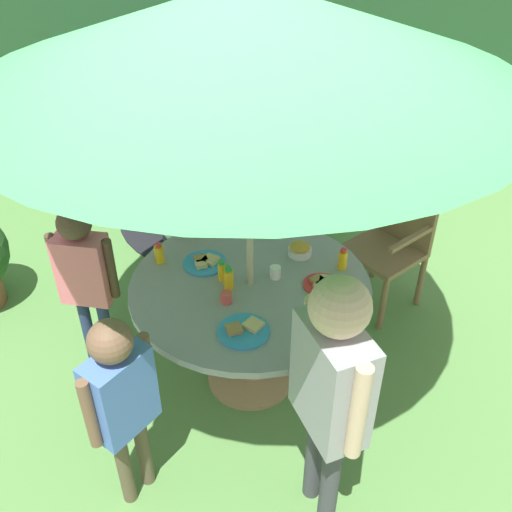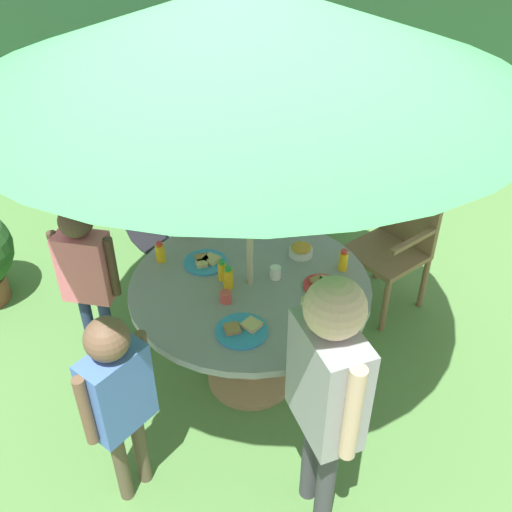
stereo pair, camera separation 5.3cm
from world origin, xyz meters
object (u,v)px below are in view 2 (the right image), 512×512
(wooden_chair, at_px, (397,236))
(plate_mid_left, at_px, (206,262))
(child_in_pink_shirt, at_px, (85,267))
(juice_bottle_near_left, at_px, (228,278))
(plate_center_back, at_px, (242,330))
(snack_bowl, at_px, (301,250))
(child_in_blue_shirt, at_px, (117,391))
(juice_bottle_center_front, at_px, (160,252))
(dome_tent, at_px, (225,118))
(garden_table, at_px, (250,302))
(cup_far, at_px, (275,273))
(child_in_white_shirt, at_px, (172,190))
(child_in_grey_shirt, at_px, (327,381))
(juice_bottle_far_right, at_px, (222,271))
(juice_bottle_far_left, at_px, (343,260))
(cup_near, at_px, (226,297))
(juice_bottle_mid_right, at_px, (200,225))
(patio_umbrella, at_px, (248,31))
(plate_near_right, at_px, (322,285))

(wooden_chair, distance_m, plate_mid_left, 1.36)
(child_in_pink_shirt, bearing_deg, juice_bottle_near_left, -3.94)
(plate_center_back, relative_size, juice_bottle_near_left, 1.95)
(child_in_pink_shirt, height_order, juice_bottle_near_left, child_in_pink_shirt)
(juice_bottle_near_left, bearing_deg, snack_bowl, 22.22)
(child_in_blue_shirt, xyz_separation_m, juice_bottle_near_left, (0.61, 0.56, 0.08))
(juice_bottle_center_front, bearing_deg, dome_tent, 66.50)
(garden_table, distance_m, juice_bottle_near_left, 0.23)
(dome_tent, height_order, cup_far, dome_tent)
(child_in_white_shirt, relative_size, plate_center_back, 5.39)
(dome_tent, bearing_deg, wooden_chair, -52.50)
(child_in_grey_shirt, relative_size, juice_bottle_far_right, 11.53)
(juice_bottle_center_front, bearing_deg, child_in_pink_shirt, 168.61)
(juice_bottle_near_left, height_order, juice_bottle_far_left, juice_bottle_near_left)
(child_in_white_shirt, bearing_deg, child_in_blue_shirt, -36.05)
(child_in_blue_shirt, relative_size, plate_mid_left, 4.61)
(juice_bottle_far_left, relative_size, cup_near, 2.15)
(child_in_blue_shirt, xyz_separation_m, cup_near, (0.57, 0.45, 0.05))
(dome_tent, height_order, plate_mid_left, dome_tent)
(child_in_blue_shirt, xyz_separation_m, cup_far, (0.87, 0.58, 0.06))
(juice_bottle_mid_right, bearing_deg, plate_center_back, -86.91)
(child_in_blue_shirt, distance_m, juice_bottle_near_left, 0.83)
(child_in_white_shirt, relative_size, cup_far, 20.16)
(garden_table, xyz_separation_m, juice_bottle_far_right, (-0.14, 0.07, 0.19))
(garden_table, xyz_separation_m, snack_bowl, (0.34, 0.18, 0.17))
(child_in_grey_shirt, relative_size, plate_center_back, 5.52)
(child_in_white_shirt, height_order, cup_far, child_in_white_shirt)
(patio_umbrella, bearing_deg, juice_bottle_near_left, -175.82)
(plate_near_right, bearing_deg, dome_tent, 92.89)
(child_in_grey_shirt, bearing_deg, wooden_chair, -42.93)
(child_in_grey_shirt, relative_size, juice_bottle_mid_right, 11.53)
(child_in_white_shirt, bearing_deg, plate_mid_left, -10.34)
(garden_table, relative_size, child_in_pink_shirt, 1.17)
(child_in_blue_shirt, relative_size, cup_far, 16.46)
(juice_bottle_mid_right, bearing_deg, juice_bottle_near_left, -84.17)
(child_in_blue_shirt, xyz_separation_m, plate_mid_left, (0.53, 0.80, 0.03))
(child_in_white_shirt, xyz_separation_m, child_in_blue_shirt, (-0.43, -1.42, -0.16))
(plate_center_back, relative_size, plate_near_right, 1.30)
(plate_center_back, relative_size, juice_bottle_mid_right, 2.09)
(dome_tent, xyz_separation_m, juice_bottle_near_left, (-0.38, -1.93, -0.07))
(dome_tent, height_order, child_in_pink_shirt, dome_tent)
(child_in_white_shirt, distance_m, plate_near_right, 1.18)
(cup_near, bearing_deg, juice_bottle_mid_right, 91.53)
(snack_bowl, xyz_separation_m, juice_bottle_mid_right, (-0.51, 0.36, 0.02))
(child_in_grey_shirt, bearing_deg, plate_mid_left, 8.47)
(plate_center_back, xyz_separation_m, cup_far, (0.27, 0.37, 0.02))
(child_in_blue_shirt, height_order, juice_bottle_far_right, child_in_blue_shirt)
(cup_far, bearing_deg, patio_umbrella, -175.51)
(wooden_chair, xyz_separation_m, child_in_grey_shirt, (-1.01, -1.39, 0.36))
(juice_bottle_far_left, height_order, cup_near, juice_bottle_far_left)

